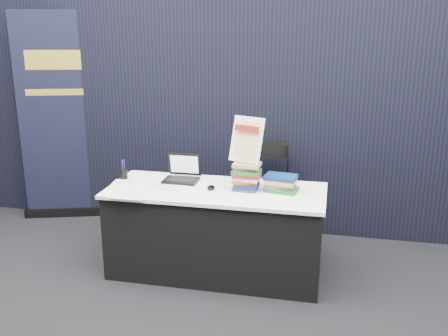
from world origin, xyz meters
TOP-DOWN VIEW (x-y plane):
  - floor at (0.00, 0.00)m, footprint 8.00×8.00m
  - wall_back at (0.00, 4.00)m, footprint 8.00×0.02m
  - drape_partition at (0.00, 1.60)m, footprint 6.00×0.08m
  - display_table at (0.00, 0.55)m, footprint 1.80×0.75m
  - laptop at (-0.34, 0.72)m, footprint 0.29×0.23m
  - mouse at (-0.04, 0.53)m, footprint 0.07×0.11m
  - brochure_left at (-0.77, 0.54)m, footprint 0.30×0.23m
  - brochure_mid at (-0.64, 0.24)m, footprint 0.29×0.21m
  - brochure_right at (-0.43, 0.52)m, footprint 0.34×0.28m
  - pen_cup at (-0.86, 0.65)m, footprint 0.09×0.09m
  - book_stack_tall at (0.24, 0.58)m, footprint 0.21×0.17m
  - book_stack_short at (0.54, 0.61)m, footprint 0.25×0.20m
  - info_sign at (0.24, 0.61)m, footprint 0.30×0.20m
  - pullup_banner at (-1.92, 1.50)m, footprint 0.92×0.38m
  - stacking_chair at (0.30, 1.16)m, footprint 0.54×0.55m

SIDE VIEW (x-z plane):
  - floor at x=0.00m, z-range 0.00..0.00m
  - display_table at x=0.00m, z-range 0.00..0.75m
  - stacking_chair at x=0.30m, z-range 0.06..1.06m
  - brochure_left at x=-0.77m, z-range 0.75..0.75m
  - brochure_mid at x=-0.64m, z-range 0.75..0.75m
  - brochure_right at x=-0.43m, z-range 0.75..0.75m
  - mouse at x=-0.04m, z-range 0.75..0.78m
  - pen_cup at x=-0.86m, z-range 0.75..0.84m
  - laptop at x=-0.34m, z-range 0.69..0.92m
  - book_stack_short at x=0.54m, z-range 0.75..0.88m
  - book_stack_tall at x=0.24m, z-range 0.75..0.98m
  - pullup_banner at x=-1.92m, z-range -0.13..2.09m
  - info_sign at x=0.24m, z-range 0.97..1.35m
  - drape_partition at x=0.00m, z-range 0.00..2.40m
  - wall_back at x=0.00m, z-range 0.00..3.50m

